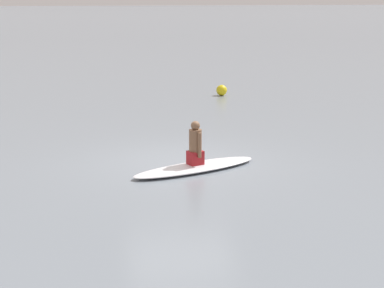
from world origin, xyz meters
TOP-DOWN VIEW (x-y plane):
  - ground_plane at (0.00, 0.00)m, footprint 400.00×400.00m
  - surfboard at (0.73, 0.21)m, footprint 1.82×3.11m
  - person_paddler at (0.73, 0.21)m, footprint 0.42×0.39m
  - buoy_marker at (-9.22, 3.14)m, footprint 0.41×0.41m

SIDE VIEW (x-z plane):
  - ground_plane at x=0.00m, z-range 0.00..0.00m
  - surfboard at x=0.73m, z-range 0.00..0.14m
  - buoy_marker at x=-9.22m, z-range 0.00..0.41m
  - person_paddler at x=0.73m, z-range 0.09..1.06m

